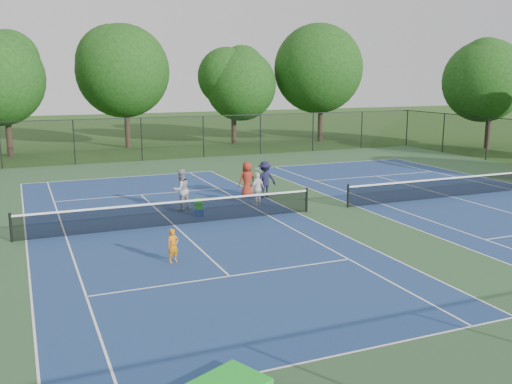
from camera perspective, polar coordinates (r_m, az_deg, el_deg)
name	(u,v)px	position (r m, az deg, el deg)	size (l,w,h in m)	color
ground	(327,210)	(25.56, 7.15, -1.77)	(140.00, 140.00, 0.00)	#234716
court_pad	(327,210)	(25.56, 7.15, -1.76)	(36.00, 36.00, 0.01)	#315733
tennis_court_left	(174,223)	(22.93, -8.21, -3.09)	(12.00, 23.83, 1.07)	navy
tennis_court_right	(452,195)	(29.60, 18.98, -0.29)	(12.00, 23.83, 1.07)	navy
perimeter_fence	(328,174)	(25.24, 7.24, 1.77)	(36.08, 36.08, 3.02)	black
tree_back_a	(4,73)	(45.51, -23.92, 10.82)	(6.80, 6.80, 9.15)	#2D2116
tree_back_b	(125,66)	(48.27, -12.99, 12.15)	(7.60, 7.60, 10.03)	#2D2116
tree_back_c	(234,80)	(49.70, -2.26, 11.12)	(6.00, 6.00, 8.40)	#2D2116
tree_back_d	(322,65)	(52.18, 6.58, 12.55)	(7.80, 7.80, 10.37)	#2D2116
tree_side_e	(492,76)	(50.22, 22.56, 10.64)	(6.60, 6.60, 8.87)	#2D2116
child_player	(173,246)	(18.36, -8.29, -5.33)	(0.40, 0.26, 1.11)	orange
instructor	(181,190)	(25.35, -7.51, 0.23)	(0.89, 0.69, 1.83)	#9C9C9F
bystander_a	(257,189)	(26.14, 0.14, 0.33)	(0.89, 0.37, 1.53)	white
bystander_b	(265,180)	(27.74, 0.88, 1.25)	(1.15, 0.66, 1.78)	#171632
bystander_c	(247,180)	(27.80, -0.89, 1.25)	(0.86, 0.56, 1.76)	maroon
ball_crate	(199,212)	(24.29, -5.73, -2.05)	(0.39, 0.29, 0.32)	navy
ball_hopper	(199,204)	(24.21, -5.75, -1.18)	(0.34, 0.27, 0.43)	green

